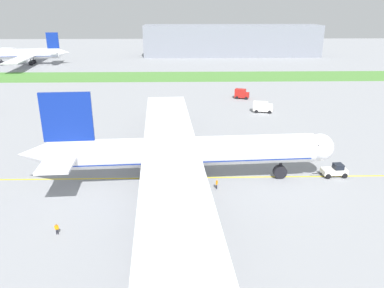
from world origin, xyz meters
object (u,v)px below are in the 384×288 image
(pushback_tug, at_px, (335,170))
(service_truck_catering_van, at_px, (242,94))
(parked_airliner_far_centre, at_px, (27,54))
(ground_crew_marshaller_front, at_px, (217,183))
(airliner_foreground, at_px, (180,152))
(service_truck_fuel_bowser, at_px, (263,107))
(ground_crew_wingwalker_port, at_px, (57,228))
(ground_crew_wingwalker_starboard, at_px, (207,151))

(pushback_tug, relative_size, service_truck_catering_van, 1.25)
(pushback_tug, relative_size, parked_airliner_far_centre, 0.10)
(ground_crew_marshaller_front, bearing_deg, pushback_tug, 12.10)
(airliner_foreground, relative_size, service_truck_fuel_bowser, 14.45)
(pushback_tug, relative_size, ground_crew_wingwalker_port, 3.90)
(ground_crew_wingwalker_port, height_order, service_truck_fuel_bowser, service_truck_fuel_bowser)
(service_truck_fuel_bowser, bearing_deg, ground_crew_wingwalker_starboard, -118.42)
(ground_crew_wingwalker_port, xyz_separation_m, ground_crew_marshaller_front, (22.03, 12.48, 0.08))
(ground_crew_wingwalker_port, xyz_separation_m, service_truck_catering_van, (35.55, 76.08, 0.68))
(airliner_foreground, xyz_separation_m, ground_crew_wingwalker_port, (-15.98, -15.29, -4.42))
(ground_crew_wingwalker_port, bearing_deg, ground_crew_wingwalker_starboard, 51.37)
(ground_crew_marshaller_front, height_order, ground_crew_wingwalker_starboard, ground_crew_wingwalker_starboard)
(parked_airliner_far_centre, bearing_deg, service_truck_fuel_bowser, -42.82)
(pushback_tug, xyz_separation_m, service_truck_catering_van, (-7.69, 59.06, 0.62))
(ground_crew_wingwalker_port, relative_size, service_truck_catering_van, 0.32)
(parked_airliner_far_centre, bearing_deg, airliner_foreground, -60.39)
(ground_crew_wingwalker_port, distance_m, ground_crew_marshaller_front, 25.32)
(airliner_foreground, distance_m, pushback_tug, 27.67)
(service_truck_fuel_bowser, bearing_deg, pushback_tug, -84.26)
(pushback_tug, height_order, ground_crew_wingwalker_port, pushback_tug)
(ground_crew_marshaller_front, distance_m, parked_airliner_far_centre, 164.42)
(pushback_tug, distance_m, ground_crew_wingwalker_starboard, 23.97)
(airliner_foreground, relative_size, service_truck_catering_van, 17.04)
(ground_crew_wingwalker_port, distance_m, ground_crew_wingwalker_starboard, 34.12)
(ground_crew_marshaller_front, xyz_separation_m, service_truck_fuel_bowser, (16.96, 46.87, 0.56))
(airliner_foreground, relative_size, ground_crew_wingwalker_starboard, 48.62)
(ground_crew_marshaller_front, xyz_separation_m, ground_crew_wingwalker_starboard, (-0.73, 14.18, 0.01))
(pushback_tug, bearing_deg, parked_airliner_far_centre, 127.79)
(service_truck_fuel_bowser, distance_m, service_truck_catering_van, 17.08)
(service_truck_catering_van, bearing_deg, airliner_foreground, -107.85)
(ground_crew_wingwalker_starboard, bearing_deg, ground_crew_wingwalker_port, -128.63)
(ground_crew_wingwalker_port, height_order, service_truck_catering_van, service_truck_catering_van)
(pushback_tug, height_order, ground_crew_wingwalker_starboard, pushback_tug)
(ground_crew_marshaller_front, height_order, service_truck_catering_van, service_truck_catering_van)
(ground_crew_wingwalker_starboard, distance_m, service_truck_fuel_bowser, 37.18)
(pushback_tug, distance_m, service_truck_fuel_bowser, 42.54)
(ground_crew_wingwalker_starboard, relative_size, service_truck_catering_van, 0.35)
(airliner_foreground, bearing_deg, service_truck_catering_van, 72.15)
(ground_crew_wingwalker_port, distance_m, parked_airliner_far_centre, 165.73)
(parked_airliner_far_centre, bearing_deg, service_truck_catering_van, -38.25)
(pushback_tug, relative_size, ground_crew_marshaller_front, 3.59)
(ground_crew_wingwalker_starboard, bearing_deg, service_truck_fuel_bowser, 61.58)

